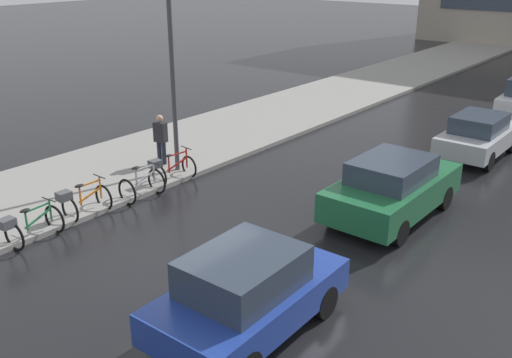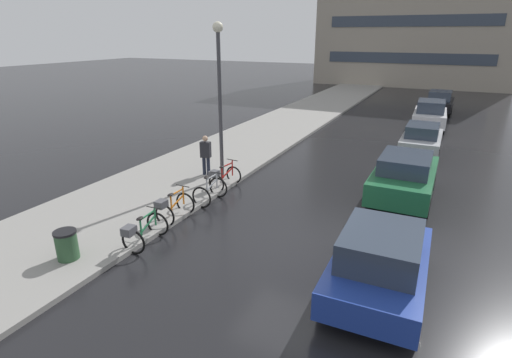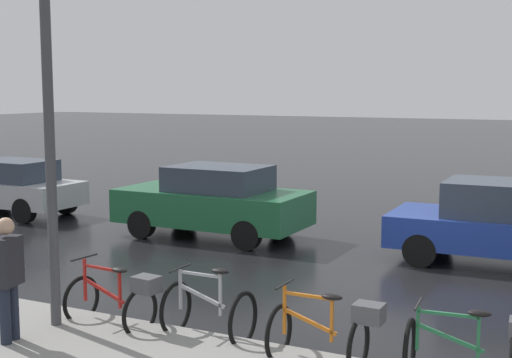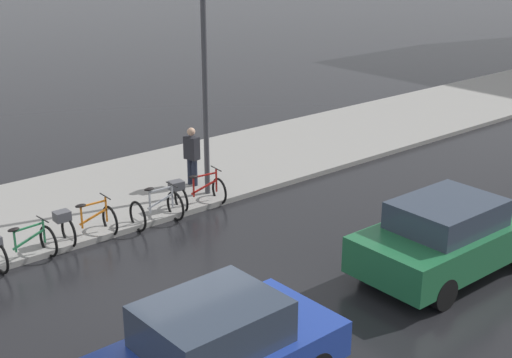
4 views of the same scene
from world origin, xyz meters
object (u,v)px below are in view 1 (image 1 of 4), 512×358
object	(u,v)px
car_blue	(247,292)
streetlamp	(171,52)
car_silver	(479,135)
bicycle_third	(142,185)
bicycle_farthest	(170,168)
pedestrian	(161,138)
car_green	(393,187)
bicycle_nearest	(29,225)
bicycle_second	(82,201)

from	to	relation	value
car_blue	streetlamp	size ratio (longest dim) A/B	0.65
car_silver	streetlamp	size ratio (longest dim) A/B	0.65
bicycle_third	car_blue	world-z (taller)	car_blue
car_silver	bicycle_farthest	bearing A→B (deg)	-127.07
pedestrian	bicycle_farthest	bearing A→B (deg)	-32.62
streetlamp	car_silver	bearing A→B (deg)	48.41
streetlamp	car_green	bearing A→B (deg)	11.17
bicycle_nearest	pedestrian	bearing A→B (deg)	105.10
bicycle_farthest	car_green	distance (m)	6.51
bicycle_farthest	car_green	bearing A→B (deg)	18.19
bicycle_nearest	streetlamp	world-z (taller)	streetlamp
bicycle_third	car_green	world-z (taller)	car_green
bicycle_second	bicycle_farthest	size ratio (longest dim) A/B	0.92
car_blue	car_silver	bearing A→B (deg)	90.71
bicycle_third	bicycle_farthest	world-z (taller)	bicycle_third
bicycle_nearest	bicycle_third	world-z (taller)	bicycle_third
car_silver	streetlamp	world-z (taller)	streetlamp
bicycle_nearest	streetlamp	bearing A→B (deg)	97.45
car_blue	pedestrian	distance (m)	9.03
bicycle_nearest	car_green	size ratio (longest dim) A/B	0.34
car_blue	car_green	xyz separation A→B (m)	(-0.22, 6.09, 0.02)
pedestrian	streetlamp	world-z (taller)	streetlamp
bicycle_third	pedestrian	distance (m)	2.61
car_green	streetlamp	distance (m)	7.36
bicycle_nearest	bicycle_second	size ratio (longest dim) A/B	1.09
car_green	streetlamp	size ratio (longest dim) A/B	0.73
bicycle_nearest	car_silver	distance (m)	14.29
bicycle_nearest	bicycle_second	distance (m)	1.66
car_blue	car_green	world-z (taller)	car_green
bicycle_farthest	bicycle_second	bearing A→B (deg)	-89.62
car_silver	bicycle_third	bearing A→B (deg)	-122.07
streetlamp	bicycle_third	bearing A→B (deg)	-70.61
bicycle_nearest	car_green	bearing A→B (deg)	48.82
bicycle_third	car_green	distance (m)	6.79
bicycle_farthest	streetlamp	world-z (taller)	streetlamp
bicycle_nearest	car_blue	bearing A→B (deg)	6.17
bicycle_third	pedestrian	bearing A→B (deg)	125.57
bicycle_farthest	bicycle_third	bearing A→B (deg)	-78.71
bicycle_farthest	car_green	world-z (taller)	car_green
bicycle_second	pedestrian	distance (m)	4.10
pedestrian	streetlamp	xyz separation A→B (m)	(0.77, -0.06, 2.77)
bicycle_nearest	car_blue	xyz separation A→B (m)	(6.13, 0.66, 0.33)
car_green	car_silver	size ratio (longest dim) A/B	1.12
bicycle_farthest	car_blue	world-z (taller)	car_blue
car_blue	car_silver	size ratio (longest dim) A/B	1.00
car_blue	car_silver	xyz separation A→B (m)	(-0.15, 12.32, -0.06)
bicycle_third	car_green	xyz separation A→B (m)	(5.92, 3.32, 0.41)
car_green	pedestrian	bearing A→B (deg)	-170.45
bicycle_third	car_silver	xyz separation A→B (m)	(5.98, 9.54, 0.34)
car_green	car_blue	bearing A→B (deg)	-87.96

